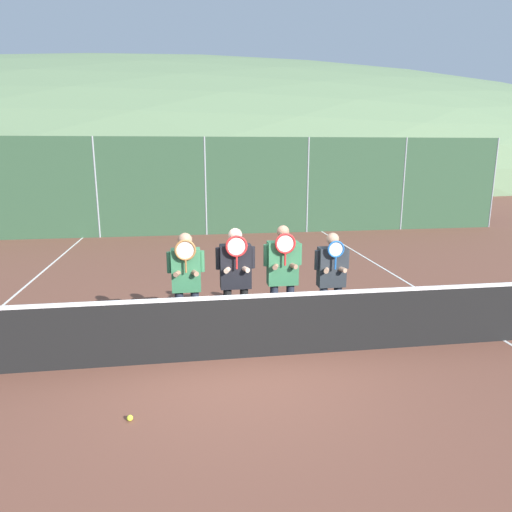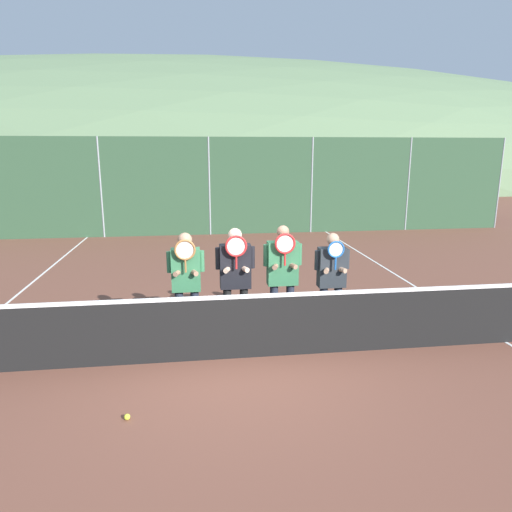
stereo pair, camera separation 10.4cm
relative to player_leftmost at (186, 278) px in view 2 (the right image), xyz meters
name	(u,v)px [view 2 (the right image)]	position (x,y,z in m)	size (l,w,h in m)	color
ground_plane	(236,358)	(0.69, -0.71, -1.04)	(120.00, 120.00, 0.00)	brown
hill_distant	(198,173)	(0.69, 56.65, -1.04)	(135.72, 75.40, 26.39)	#5B7551
clubhouse_building	(231,176)	(2.07, 16.79, 0.64)	(16.32, 5.50, 3.31)	beige
fence_back	(209,187)	(0.69, 9.40, 0.66)	(22.21, 0.06, 3.41)	gray
tennis_net	(236,326)	(0.69, -0.71, -0.54)	(11.49, 0.09, 1.06)	gray
court_line_left_sideline	(6,304)	(-3.58, 2.29, -1.04)	(0.05, 16.00, 0.01)	white
court_line_right_sideline	(416,287)	(4.97, 2.29, -1.04)	(0.05, 16.00, 0.01)	white
player_leftmost	(186,278)	(0.00, 0.00, 0.00)	(0.57, 0.34, 1.74)	#232838
player_center_left	(235,275)	(0.76, -0.05, 0.04)	(0.61, 0.34, 1.80)	black
player_center_right	(283,272)	(1.51, 0.00, 0.03)	(0.61, 0.34, 1.82)	#232838
player_rightmost	(332,276)	(2.31, 0.00, -0.05)	(0.57, 0.34, 1.69)	#232838
car_far_left	(65,203)	(-5.09, 12.68, -0.18)	(4.46, 2.08, 1.66)	slate
car_left_of_center	(186,201)	(-0.21, 12.64, -0.18)	(4.38, 1.91, 1.67)	#B2B7BC
car_center	(300,199)	(4.76, 12.88, -0.18)	(4.62, 1.98, 1.66)	slate
car_right_of_center	(412,197)	(9.91, 12.70, -0.13)	(4.75, 1.98, 1.79)	black
tennis_ball_on_court	(127,417)	(-0.66, -2.10, -1.01)	(0.07, 0.07, 0.07)	#CCDB33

